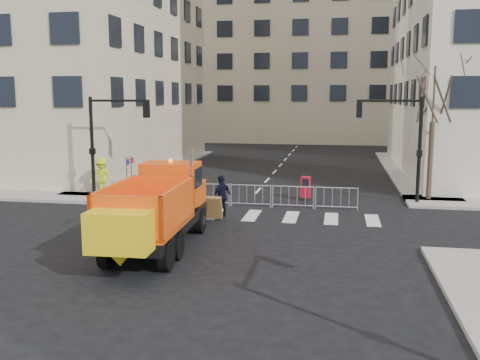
% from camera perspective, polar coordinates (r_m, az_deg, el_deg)
% --- Properties ---
extents(ground, '(120.00, 120.00, 0.00)m').
position_cam_1_polar(ground, '(19.48, -3.41, -7.20)').
color(ground, black).
rests_on(ground, ground).
extents(sidewalk_back, '(64.00, 5.00, 0.15)m').
position_cam_1_polar(sidewalk_back, '(27.57, 0.84, -2.25)').
color(sidewalk_back, gray).
rests_on(sidewalk_back, ground).
extents(building_far, '(30.00, 18.00, 24.00)m').
position_cam_1_polar(building_far, '(70.62, 7.00, 14.17)').
color(building_far, '#B9AB8D').
rests_on(building_far, ground).
extents(traffic_light_left, '(0.18, 0.18, 5.40)m').
position_cam_1_polar(traffic_light_left, '(28.69, -15.48, 3.17)').
color(traffic_light_left, black).
rests_on(traffic_light_left, ground).
extents(traffic_light_right, '(0.18, 0.18, 5.40)m').
position_cam_1_polar(traffic_light_right, '(28.08, 18.60, 2.91)').
color(traffic_light_right, black).
rests_on(traffic_light_right, ground).
extents(crowd_barriers, '(12.60, 0.60, 1.10)m').
position_cam_1_polar(crowd_barriers, '(26.74, -1.07, -1.56)').
color(crowd_barriers, '#9EA0A5').
rests_on(crowd_barriers, ground).
extents(street_tree, '(3.00, 3.00, 7.50)m').
position_cam_1_polar(street_tree, '(29.09, 19.80, 5.12)').
color(street_tree, '#382B21').
rests_on(street_tree, ground).
extents(plow_truck, '(2.96, 9.09, 3.50)m').
position_cam_1_polar(plow_truck, '(18.99, -8.92, -2.89)').
color(plow_truck, black).
rests_on(plow_truck, ground).
extents(cop_a, '(0.82, 0.78, 1.89)m').
position_cam_1_polar(cop_a, '(22.72, -5.28, -2.45)').
color(cop_a, black).
rests_on(cop_a, ground).
extents(cop_b, '(0.95, 0.79, 1.81)m').
position_cam_1_polar(cop_b, '(22.59, -6.39, -2.64)').
color(cop_b, black).
rests_on(cop_b, ground).
extents(cop_c, '(0.95, 1.20, 1.90)m').
position_cam_1_polar(cop_c, '(24.12, -1.94, -1.74)').
color(cop_c, black).
rests_on(cop_c, ground).
extents(worker, '(1.38, 0.87, 2.05)m').
position_cam_1_polar(worker, '(29.33, -14.52, 0.32)').
color(worker, '#D8E81B').
rests_on(worker, sidewalk_back).
extents(newspaper_box, '(0.52, 0.48, 1.10)m').
position_cam_1_polar(newspaper_box, '(28.28, 7.02, -0.74)').
color(newspaper_box, red).
rests_on(newspaper_box, sidewalk_back).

